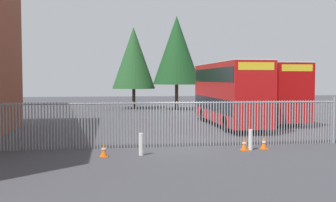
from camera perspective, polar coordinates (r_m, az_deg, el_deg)
ground_plane at (r=27.51m, az=-1.17°, el=-3.72°), size 100.00×100.00×0.00m
palisade_fence at (r=19.44m, az=0.43°, el=-3.05°), size 16.93×0.14×2.35m
double_decker_bus_near_gate at (r=28.59m, az=8.54°, el=1.38°), size 2.54×10.81×4.42m
double_decker_bus_behind_fence_left at (r=32.63m, az=13.58°, el=1.53°), size 2.54×10.81×4.42m
bollard_near_left at (r=17.46m, az=-3.81°, el=-6.10°), size 0.20×0.20×0.95m
bollard_center_front at (r=19.08m, az=11.54°, el=-5.37°), size 0.20×0.20×0.95m
traffic_cone_by_gate at (r=17.27m, az=-9.04°, el=-6.85°), size 0.34×0.34×0.59m
traffic_cone_mid_forecourt at (r=18.89m, az=10.69°, el=-6.01°), size 0.34×0.34×0.59m
traffic_cone_near_kerb at (r=19.41m, az=13.36°, el=-5.80°), size 0.34×0.34×0.59m
tree_tall_back at (r=45.06m, az=-4.86°, el=6.06°), size 4.74×4.74×9.00m
tree_short_side at (r=43.46m, az=1.23°, el=7.16°), size 5.10×5.10×9.99m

